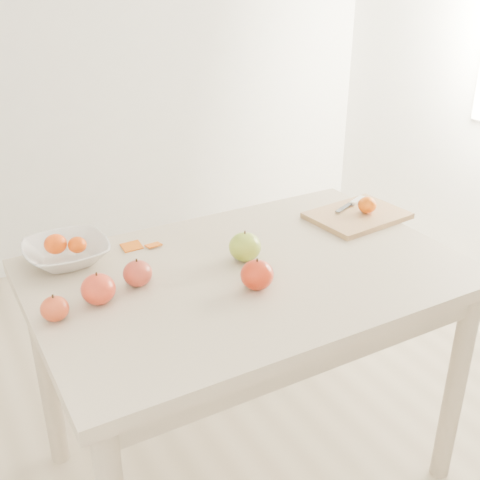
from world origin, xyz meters
TOP-DOWN VIEW (x-y plane):
  - ground at (0.00, 0.00)m, footprint 3.50×3.50m
  - table at (0.00, 0.00)m, footprint 1.20×0.80m
  - cutting_board at (0.50, 0.13)m, footprint 0.33×0.26m
  - board_tangerine at (0.53, 0.12)m, footprint 0.06×0.06m
  - fruit_bowl at (-0.44, 0.29)m, footprint 0.24×0.24m
  - bowl_tangerine_near at (-0.46, 0.30)m, footprint 0.06×0.06m
  - bowl_tangerine_far at (-0.41, 0.28)m, footprint 0.05×0.05m
  - orange_peel_a at (-0.24, 0.29)m, footprint 0.06×0.05m
  - orange_peel_b at (-0.18, 0.27)m, footprint 0.05×0.04m
  - paring_knife at (0.55, 0.20)m, footprint 0.16×0.08m
  - apple_green at (0.02, 0.05)m, footprint 0.09×0.09m
  - apple_red_d at (-0.54, 0.01)m, footprint 0.07×0.07m
  - apple_red_c at (-0.03, -0.10)m, footprint 0.09×0.09m
  - apple_red_b at (-0.42, 0.03)m, footprint 0.09×0.09m
  - apple_red_a at (-0.30, 0.07)m, footprint 0.08×0.08m

SIDE VIEW (x-z plane):
  - ground at x=0.00m, z-range 0.00..0.00m
  - table at x=0.00m, z-range 0.28..1.03m
  - orange_peel_a at x=-0.24m, z-range 0.75..0.76m
  - orange_peel_b at x=-0.18m, z-range 0.75..0.76m
  - cutting_board at x=0.50m, z-range 0.75..0.77m
  - paring_knife at x=0.55m, z-range 0.77..0.78m
  - fruit_bowl at x=-0.44m, z-range 0.75..0.81m
  - apple_red_d at x=-0.54m, z-range 0.75..0.81m
  - apple_red_a at x=-0.30m, z-range 0.75..0.82m
  - apple_red_b at x=-0.42m, z-range 0.75..0.83m
  - apple_red_c at x=-0.03m, z-range 0.75..0.83m
  - apple_green at x=0.02m, z-range 0.75..0.83m
  - board_tangerine at x=0.53m, z-range 0.77..0.82m
  - bowl_tangerine_far at x=-0.41m, z-range 0.78..0.83m
  - bowl_tangerine_near at x=-0.46m, z-range 0.78..0.84m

